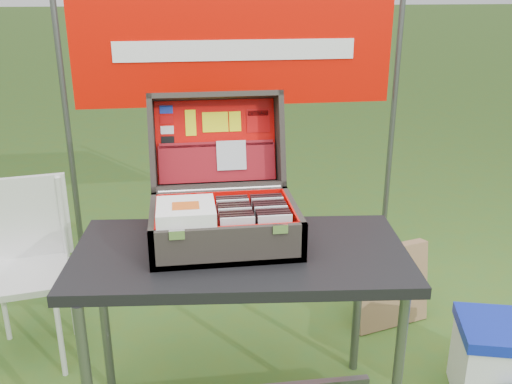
{
  "coord_description": "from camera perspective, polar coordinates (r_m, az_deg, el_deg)",
  "views": [
    {
      "loc": [
        -0.3,
        -1.79,
        1.62
      ],
      "look_at": [
        -0.04,
        0.1,
        0.91
      ],
      "focal_mm": 40.0,
      "sensor_mm": 36.0,
      "label": 1
    }
  ],
  "objects": [
    {
      "name": "table",
      "position": [
        2.2,
        -1.49,
        -14.38
      ],
      "size": [
        1.22,
        0.7,
        0.73
      ],
      "primitive_type": null,
      "rotation": [
        0.0,
        0.0,
        -0.1
      ],
      "color": "black",
      "rests_on": "ground"
    },
    {
      "name": "table_top",
      "position": [
        2.03,
        -1.58,
        -6.3
      ],
      "size": [
        1.22,
        0.7,
        0.04
      ],
      "primitive_type": "cube",
      "rotation": [
        0.0,
        0.0,
        -0.1
      ],
      "color": "black",
      "rests_on": "ground"
    },
    {
      "name": "table_leg_fr",
      "position": [
        2.14,
        14.03,
        -16.84
      ],
      "size": [
        0.04,
        0.04,
        0.69
      ],
      "primitive_type": "cylinder",
      "color": "#59595B",
      "rests_on": "ground"
    },
    {
      "name": "table_leg_bl",
      "position": [
        2.42,
        -14.9,
        -12.17
      ],
      "size": [
        0.04,
        0.04,
        0.69
      ],
      "primitive_type": "cylinder",
      "color": "#59595B",
      "rests_on": "ground"
    },
    {
      "name": "table_leg_br",
      "position": [
        2.51,
        10.14,
        -10.59
      ],
      "size": [
        0.04,
        0.04,
        0.69
      ],
      "primitive_type": "cylinder",
      "color": "#59595B",
      "rests_on": "ground"
    },
    {
      "name": "suitcase",
      "position": [
        2.03,
        -3.4,
        1.68
      ],
      "size": [
        0.52,
        0.53,
        0.48
      ],
      "primitive_type": null,
      "color": "#413A33",
      "rests_on": "table"
    },
    {
      "name": "suitcase_base_bottom",
      "position": [
        2.06,
        -3.13,
        -4.9
      ],
      "size": [
        0.52,
        0.37,
        0.02
      ],
      "primitive_type": "cube",
      "color": "#413A33",
      "rests_on": "table_top"
    },
    {
      "name": "suitcase_base_wall_front",
      "position": [
        1.88,
        -2.7,
        -5.53
      ],
      "size": [
        0.52,
        0.02,
        0.14
      ],
      "primitive_type": "cube",
      "color": "#413A33",
      "rests_on": "table_top"
    },
    {
      "name": "suitcase_base_wall_back",
      "position": [
        2.2,
        -3.56,
        -1.56
      ],
      "size": [
        0.52,
        0.02,
        0.14
      ],
      "primitive_type": "cube",
      "color": "#413A33",
      "rests_on": "table_top"
    },
    {
      "name": "suitcase_base_wall_left",
      "position": [
        2.03,
        -10.22,
        -3.73
      ],
      "size": [
        0.02,
        0.37,
        0.14
      ],
      "primitive_type": "cube",
      "color": "#413A33",
      "rests_on": "table_top"
    },
    {
      "name": "suitcase_base_wall_right",
      "position": [
        2.07,
        3.76,
        -3.0
      ],
      "size": [
        0.02,
        0.37,
        0.14
      ],
      "primitive_type": "cube",
      "color": "#413A33",
      "rests_on": "table_top"
    },
    {
      "name": "suitcase_liner_floor",
      "position": [
        2.06,
        -3.14,
        -4.57
      ],
      "size": [
        0.48,
        0.33,
        0.01
      ],
      "primitive_type": "cube",
      "color": "red",
      "rests_on": "suitcase_base_bottom"
    },
    {
      "name": "suitcase_latch_left",
      "position": [
        1.84,
        -7.92,
        -4.26
      ],
      "size": [
        0.05,
        0.01,
        0.03
      ],
      "primitive_type": "cube",
      "color": "silver",
      "rests_on": "suitcase_base_wall_front"
    },
    {
      "name": "suitcase_latch_right",
      "position": [
        1.86,
        2.44,
        -3.7
      ],
      "size": [
        0.05,
        0.01,
        0.03
      ],
      "primitive_type": "cube",
      "color": "silver",
      "rests_on": "suitcase_base_wall_front"
    },
    {
      "name": "suitcase_hinge",
      "position": [
        2.18,
        -3.62,
        0.24
      ],
      "size": [
        0.47,
        0.02,
        0.02
      ],
      "primitive_type": "cylinder",
      "rotation": [
        0.0,
        1.57,
        0.0
      ],
      "color": "silver",
      "rests_on": "suitcase_base_wall_back"
    },
    {
      "name": "suitcase_lid_back",
      "position": [
        2.31,
        -4.04,
        5.1
      ],
      "size": [
        0.52,
        0.12,
        0.36
      ],
      "primitive_type": "cube",
      "rotation": [
        -1.84,
        0.0,
        0.0
      ],
      "color": "#413A33",
      "rests_on": "suitcase_base_wall_back"
    },
    {
      "name": "suitcase_lid_rim_far",
      "position": [
        2.25,
        -4.14,
        9.58
      ],
      "size": [
        0.52,
        0.14,
        0.06
      ],
      "primitive_type": "cube",
      "rotation": [
        -1.84,
        0.0,
        0.0
      ],
      "color": "#413A33",
      "rests_on": "suitcase_lid_back"
    },
    {
      "name": "suitcase_lid_rim_near",
      "position": [
        2.25,
        -3.75,
        0.64
      ],
      "size": [
        0.52,
        0.14,
        0.06
      ],
      "primitive_type": "cube",
      "rotation": [
        -1.84,
        0.0,
        0.0
      ],
      "color": "#413A33",
      "rests_on": "suitcase_lid_back"
    },
    {
      "name": "suitcase_lid_rim_left",
      "position": [
        2.24,
        -10.35,
        4.81
      ],
      "size": [
        0.02,
        0.23,
        0.4
      ],
      "primitive_type": "cube",
      "rotation": [
        -1.84,
        0.0,
        0.0
      ],
      "color": "#413A33",
      "rests_on": "suitcase_lid_back"
    },
    {
      "name": "suitcase_lid_rim_right",
      "position": [
        2.28,
        2.38,
        5.34
      ],
      "size": [
        0.02,
        0.23,
        0.4
      ],
      "primitive_type": "cube",
      "rotation": [
        -1.84,
        0.0,
        0.0
      ],
      "color": "#413A33",
      "rests_on": "suitcase_lid_back"
    },
    {
      "name": "suitcase_lid_liner",
      "position": [
        2.29,
        -4.02,
        5.1
      ],
      "size": [
        0.48,
        0.09,
        0.32
      ],
      "primitive_type": "cube",
      "rotation": [
        -1.84,
        0.0,
        0.0
      ],
      "color": "red",
      "rests_on": "suitcase_lid_back"
    },
    {
      "name": "suitcase_liner_wall_front",
      "position": [
        1.89,
        -2.74,
        -5.07
      ],
      "size": [
        0.48,
        0.01,
        0.12
      ],
      "primitive_type": "cube",
      "color": "red",
      "rests_on": "suitcase_base_bottom"
    },
    {
      "name": "suitcase_liner_wall_back",
      "position": [
        2.18,
        -3.54,
        -1.43
      ],
      "size": [
        0.48,
        0.01,
        0.12
      ],
      "primitive_type": "cube",
      "color": "red",
      "rests_on": "suitcase_base_bottom"
    },
    {
      "name": "suitcase_liner_wall_left",
      "position": [
        2.03,
        -9.86,
        -3.45
      ],
      "size": [
        0.01,
        0.33,
        0.12
      ],
      "primitive_type": "cube",
      "color": "red",
      "rests_on": "suitcase_base_bottom"
    },
    {
      "name": "suitcase_liner_wall_right",
      "position": [
        2.06,
        3.41,
        -2.76
      ],
      "size": [
        0.01,
        0.33,
        0.12
      ],
      "primitive_type": "cube",
      "color": "red",
      "rests_on": "suitcase_base_bottom"
    },
    {
      "name": "suitcase_lid_pocket",
      "position": [
        2.27,
        -3.9,
        2.93
      ],
      "size": [
        0.46,
        0.07,
        0.15
      ],
      "primitive_type": "cube",
      "rotation": [
        -1.84,
        0.0,
        0.0
      ],
      "color": "maroon",
      "rests_on": "suitcase_lid_liner"
    },
    {
      "name": "suitcase_pocket_edge",
      "position": [
        2.27,
        -3.97,
        4.81
      ],
      "size": [
        0.45,
        0.02,
        0.02
      ],
      "primitive_type": "cube",
      "rotation": [
        -1.84,
        0.0,
        0.0
      ],
      "color": "maroon",
      "rests_on": "suitcase_lid_pocket"
    },
    {
      "name": "suitcase_pocket_cd",
      "position": [
        2.26,
        -2.48,
        3.69
      ],
      "size": [
        0.12,
        0.04,
        0.11
      ],
      "primitive_type": "cube",
      "rotation": [
        -1.84,
        0.0,
        0.0
      ],
      "color": "silver",
      "rests_on": "suitcase_lid_pocket"
    },
    {
      "name": "lid_sticker_cc_a",
      "position": [
        2.29,
        -8.97,
        8.15
      ],
      "size": [
        0.05,
        0.01,
        0.03
      ],
      "primitive_type": "cube",
      "rotation": [
        -1.84,
        0.0,
        0.0
      ],
      "color": "#1933B2",
      "rests_on": "suitcase_lid_liner"
    },
    {
      "name": "lid_sticker_cc_b",
      "position": [
        2.28,
        -8.92,
        7.15
      ],
      "size": [
        0.05,
        0.01,
        0.03
      ],
      "primitive_type": "cube",
      "rotation": [
        -1.84,
        0.0,
        0.0
      ],
      "color": "#C70708",
      "rests_on": "suitcase_lid_liner"
    },
    {
      "name": "lid_sticker_cc_c",
      "position": [
        2.28,
        -8.87,
        6.15
      ],
      "size": [
        0.05,
        0.01,
        0.03
      ],
      "primitive_type": "cube",
      "rotation": [
        -1.84,
        0.0,
        0.0
      ],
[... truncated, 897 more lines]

